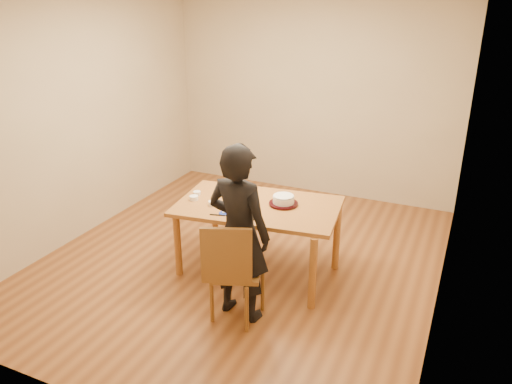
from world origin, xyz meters
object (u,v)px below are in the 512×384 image
at_px(cake, 284,200).
at_px(person, 239,234).
at_px(cake_plate, 283,204).
at_px(dining_table, 258,206).
at_px(dining_chair, 237,272).

distance_m(cake, person, 0.83).
relative_size(cake_plate, person, 0.18).
xyz_separation_m(cake_plate, person, (-0.08, -0.82, 0.03)).
bearing_deg(person, cake, -88.98).
height_order(dining_table, dining_chair, dining_table).
height_order(dining_table, cake, cake).
distance_m(cake_plate, cake, 0.04).
height_order(cake, person, person).
distance_m(cake_plate, person, 0.83).
distance_m(dining_chair, cake_plate, 0.93).
bearing_deg(cake, person, -95.56).
relative_size(dining_chair, person, 0.25).
bearing_deg(dining_table, dining_chair, -85.99).
relative_size(cake_plate, cake, 1.37).
height_order(dining_chair, cake, cake).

